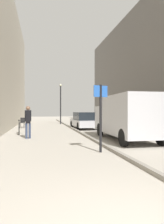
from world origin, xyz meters
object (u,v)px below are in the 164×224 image
(delivery_van, at_px, (126,116))
(street_sign_post, at_px, (101,112))
(cafe_chair_near_window, at_px, (22,122))
(pedestrian_main_foreground, at_px, (28,120))
(parked_car, at_px, (84,121))
(bicycle_leaning, at_px, (19,128))
(lamp_post, at_px, (61,101))

(delivery_van, height_order, street_sign_post, street_sign_post)
(delivery_van, xyz_separation_m, cafe_chair_near_window, (-6.20, 9.34, -0.74))
(pedestrian_main_foreground, bearing_deg, street_sign_post, 108.05)
(cafe_chair_near_window, bearing_deg, delivery_van, 132.93)
(delivery_van, xyz_separation_m, parked_car, (-0.74, 7.33, -0.58))
(cafe_chair_near_window, bearing_deg, pedestrian_main_foreground, 106.15)
(parked_car, relative_size, street_sign_post, 1.64)
(pedestrian_main_foreground, height_order, bicycle_leaning, pedestrian_main_foreground)
(lamp_post, xyz_separation_m, cafe_chair_near_window, (-4.02, -4.40, -2.18))
(bicycle_leaning, relative_size, cafe_chair_near_window, 1.88)
(parked_car, bearing_deg, delivery_van, -86.12)
(cafe_chair_near_window, bearing_deg, bicycle_leaning, 101.47)
(parked_car, distance_m, bicycle_leaning, 6.21)
(street_sign_post, height_order, lamp_post, lamp_post)
(pedestrian_main_foreground, xyz_separation_m, delivery_van, (5.28, -1.64, 0.21))
(delivery_van, distance_m, street_sign_post, 3.71)
(parked_car, bearing_deg, bicycle_leaning, -149.96)
(lamp_post, relative_size, bicycle_leaning, 2.69)
(lamp_post, relative_size, cafe_chair_near_window, 5.06)
(cafe_chair_near_window, bearing_deg, parked_car, 169.18)
(delivery_van, distance_m, parked_car, 7.39)
(lamp_post, bearing_deg, street_sign_post, -90.54)
(parked_car, distance_m, street_sign_post, 10.36)
(delivery_van, relative_size, bicycle_leaning, 3.19)
(parked_car, xyz_separation_m, street_sign_post, (-1.60, -10.20, 0.83))
(delivery_van, xyz_separation_m, bicycle_leaning, (-6.00, 4.05, -0.91))
(pedestrian_main_foreground, height_order, cafe_chair_near_window, pedestrian_main_foreground)
(bicycle_leaning, bearing_deg, parked_car, 26.48)
(pedestrian_main_foreground, distance_m, bicycle_leaning, 2.61)
(bicycle_leaning, bearing_deg, delivery_van, -39.43)
(lamp_post, height_order, cafe_chair_near_window, lamp_post)
(parked_car, bearing_deg, pedestrian_main_foreground, -130.46)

